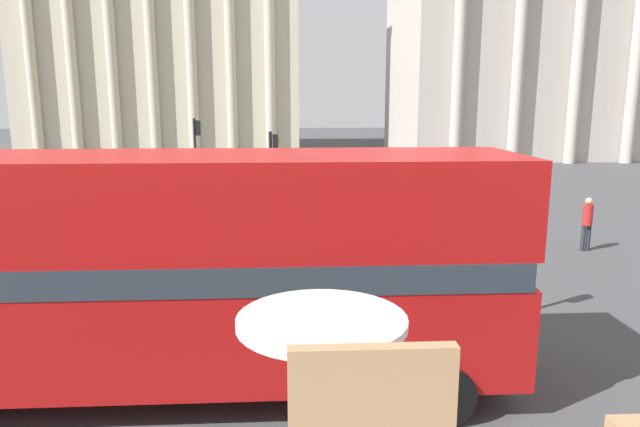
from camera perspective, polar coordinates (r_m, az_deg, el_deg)
The scene contains 12 objects.
double_decker_bus at distance 9.67m, azimuth -14.63°, elevation -5.05°, with size 11.35×2.69×4.08m.
cafe_dining_table at distance 2.09m, azimuth 0.17°, elevation -15.28°, with size 0.60×0.60×0.73m.
plaza_building_left at distance 58.84m, azimuth -15.34°, elevation 16.57°, with size 26.13×11.82×21.44m.
plaza_building_right at distance 57.71m, azimuth 23.04°, elevation 17.63°, with size 29.37×16.50×24.28m.
traffic_light_near at distance 12.74m, azimuth 16.51°, elevation -0.66°, with size 0.42×0.24×3.65m.
traffic_light_mid at distance 20.62m, azimuth -4.74°, elevation 4.50°, with size 0.42×0.24×3.82m.
traffic_light_far at distance 27.66m, azimuth -12.24°, elevation 6.34°, with size 0.42×0.24×4.08m.
car_silver at distance 17.99m, azimuth -2.04°, elevation -2.29°, with size 4.20×1.93×1.35m.
car_white at distance 29.19m, azimuth -6.51°, elevation 2.91°, with size 4.20×1.93×1.35m.
pedestrian_grey at distance 31.27m, azimuth -7.24°, elevation 4.07°, with size 0.32×0.32×1.79m.
pedestrian_red at distance 20.72m, azimuth 25.16°, elevation -0.61°, with size 0.32×0.32×1.78m.
pedestrian_white at distance 30.09m, azimuth -10.33°, elevation 3.55°, with size 0.32×0.32×1.68m.
Camera 1 is at (1.07, -2.22, 4.93)m, focal length 32.00 mm.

